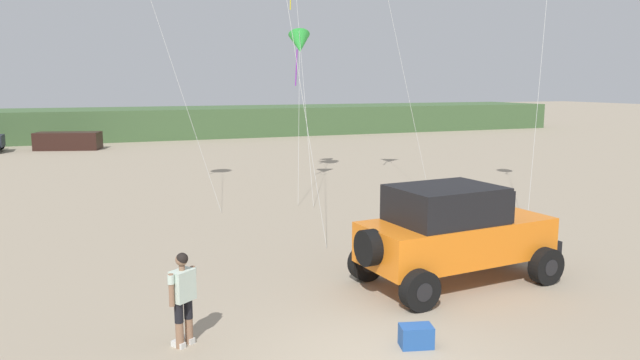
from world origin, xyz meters
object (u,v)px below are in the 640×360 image
Objects in this scene: person_watching at (183,294)px; cooler_box at (416,336)px; kite_yellow_diamond at (300,43)px; distant_sedan at (68,141)px; jeep at (454,231)px.

cooler_box is (3.71, -1.53, -0.75)m from person_watching.
kite_yellow_diamond is (7.11, 13.78, 5.21)m from person_watching.
distant_sedan is 23.14m from kite_yellow_diamond.
person_watching is at bearing 172.41° from cooler_box.
cooler_box is 0.13× the size of distant_sedan.
kite_yellow_diamond reaches higher than cooler_box.
cooler_box is at bearing -63.55° from distant_sedan.
kite_yellow_diamond is at bearing 86.00° from jeep.
jeep is 13.67m from kite_yellow_diamond.
jeep is 0.73× the size of kite_yellow_diamond.
kite_yellow_diamond is (9.62, -20.30, 5.55)m from distant_sedan.
distant_sedan is (-8.73, 33.01, -0.60)m from jeep.
distant_sedan is at bearing 104.82° from jeep.
jeep is 8.83× the size of cooler_box.
jeep reaches higher than person_watching.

